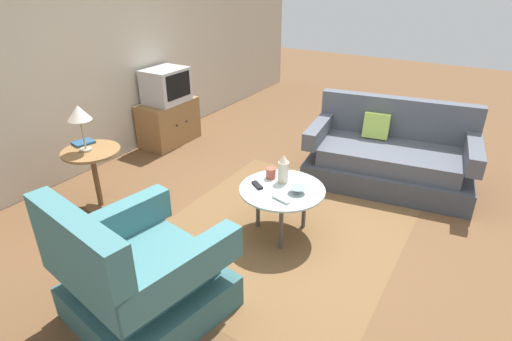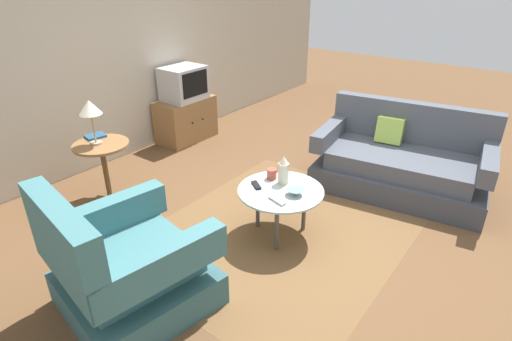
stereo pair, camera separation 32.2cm
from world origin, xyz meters
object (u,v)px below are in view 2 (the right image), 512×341
object	(u,v)px
tv_stand	(186,120)
book	(95,136)
table_lamp	(90,109)
bowl	(295,192)
side_table	(104,160)
vase	(283,170)
couch	(401,164)
coffee_table	(281,194)
tv_remote_silver	(277,201)
tv_remote_dark	(256,185)
mug	(272,174)
television	(184,83)
armchair	(126,270)

from	to	relation	value
tv_stand	book	size ratio (longest dim) A/B	3.74
table_lamp	bowl	xyz separation A→B (m)	(0.56, -1.88, -0.48)
side_table	vase	distance (m)	1.78
couch	side_table	bearing A→B (deg)	33.47
couch	side_table	size ratio (longest dim) A/B	2.94
coffee_table	book	xyz separation A→B (m)	(-0.46, 1.89, 0.22)
bowl	tv_remote_silver	xyz separation A→B (m)	(-0.18, 0.06, -0.02)
coffee_table	tv_remote_dark	bearing A→B (deg)	110.02
side_table	couch	bearing A→B (deg)	-48.53
table_lamp	mug	distance (m)	1.76
television	book	world-z (taller)	television
tv_stand	book	world-z (taller)	book
mug	bowl	world-z (taller)	mug
armchair	book	xyz separation A→B (m)	(0.87, 1.56, 0.30)
couch	bowl	size ratio (longest dim) A/B	12.08
armchair	tv_remote_silver	world-z (taller)	armchair
armchair	tv_remote_dark	xyz separation A→B (m)	(1.26, -0.13, 0.14)
tv_stand	table_lamp	distance (m)	1.83
armchair	bowl	size ratio (longest dim) A/B	7.11
mug	book	xyz separation A→B (m)	(-0.58, 1.71, 0.13)
television	table_lamp	world-z (taller)	table_lamp
table_lamp	book	xyz separation A→B (m)	(0.09, 0.16, -0.33)
side_table	tv_stand	xyz separation A→B (m)	(1.60, 0.53, -0.16)
vase	television	bearing A→B (deg)	66.10
armchair	bowl	xyz separation A→B (m)	(1.33, -0.47, 0.15)
coffee_table	armchair	bearing A→B (deg)	165.91
tv_remote_silver	coffee_table	bearing A→B (deg)	-49.03
couch	television	xyz separation A→B (m)	(-0.38, 2.75, 0.49)
television	bowl	size ratio (longest dim) A/B	3.59
table_lamp	mug	xyz separation A→B (m)	(0.68, -1.56, -0.46)
coffee_table	tv_remote_dark	distance (m)	0.22
television	tv_remote_dark	distance (m)	2.35
vase	tv_remote_dark	size ratio (longest dim) A/B	1.80
armchair	book	distance (m)	1.81
vase	bowl	distance (m)	0.24
table_lamp	vase	xyz separation A→B (m)	(0.67, -1.69, -0.38)
coffee_table	tv_remote_silver	world-z (taller)	tv_remote_silver
armchair	tv_remote_dark	bearing A→B (deg)	93.85
tv_remote_silver	tv_remote_dark	bearing A→B (deg)	-4.80
television	tv_remote_silver	bearing A→B (deg)	-118.49
tv_stand	tv_remote_dark	world-z (taller)	tv_stand
table_lamp	vase	bearing A→B (deg)	-68.45
side_table	table_lamp	bearing A→B (deg)	134.27
side_table	book	distance (m)	0.26
tv_remote_silver	book	xyz separation A→B (m)	(-0.28, 1.98, 0.16)
table_lamp	tv_remote_dark	distance (m)	1.68
tv_remote_silver	mug	bearing A→B (deg)	-33.68
tv_stand	vase	bearing A→B (deg)	-113.78
couch	bowl	distance (m)	1.51
side_table	television	xyz separation A→B (m)	(1.60, 0.52, 0.33)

